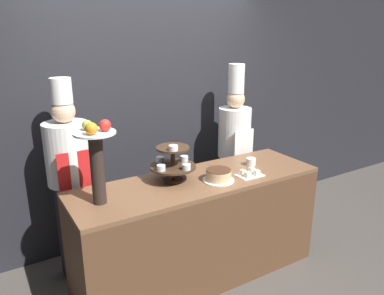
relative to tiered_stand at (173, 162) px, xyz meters
name	(u,v)px	position (x,y,z in m)	size (l,w,h in m)	color
ground_plane	(219,295)	(0.20, -0.41, -1.09)	(14.00, 14.00, 0.00)	#47423D
wall_back	(148,104)	(0.20, 0.89, 0.31)	(10.00, 0.06, 2.80)	#232328
buffet_counter	(198,228)	(0.20, -0.08, -0.63)	(2.14, 0.66, 0.93)	brown
tiered_stand	(173,162)	(0.00, 0.00, 0.00)	(0.37, 0.37, 0.33)	#3D2819
fruit_pedestal	(97,155)	(-0.64, -0.09, 0.20)	(0.29, 0.29, 0.61)	#2D231E
cake_round	(219,175)	(0.32, -0.19, -0.12)	(0.26, 0.26, 0.10)	white
cup_white	(251,162)	(0.79, -0.04, -0.13)	(0.09, 0.09, 0.07)	white
cake_square_tray	(250,173)	(0.62, -0.23, -0.14)	(0.22, 0.16, 0.05)	white
chef_left	(70,172)	(-0.71, 0.52, -0.12)	(0.37, 0.37, 1.76)	black
chef_center_left	(234,143)	(1.02, 0.52, -0.13)	(0.34, 0.34, 1.79)	black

